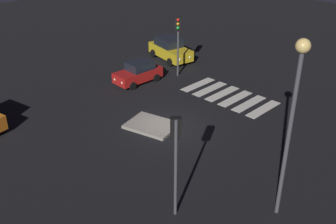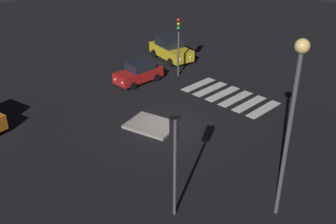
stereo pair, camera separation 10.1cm
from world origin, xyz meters
name	(u,v)px [view 2 (the right image)]	position (x,y,z in m)	size (l,w,h in m)	color
ground_plane	(168,126)	(0.00, 0.00, 0.00)	(80.00, 80.00, 0.00)	black
traffic_island	(152,125)	(0.69, 0.72, 0.09)	(3.41, 2.88, 0.18)	gray
car_yellow	(171,49)	(8.26, -8.58, 0.93)	(4.59, 2.71, 1.90)	gold
car_red	(139,72)	(6.41, -3.27, 0.80)	(1.88, 3.80, 1.63)	red
traffic_light_east	(179,32)	(5.12, -6.22, 3.58)	(0.54, 0.53, 4.73)	#47474C
traffic_light_west	(175,143)	(-5.61, 5.21, 3.57)	(0.53, 0.54, 4.73)	#47474C
street_lamp	(293,103)	(-8.83, 2.05, 5.39)	(0.56, 0.56, 7.95)	#47474C
crosswalk_near	(229,96)	(0.00, -6.11, 0.01)	(6.45, 3.20, 0.02)	silver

